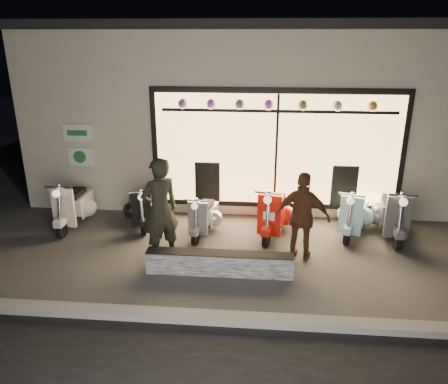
# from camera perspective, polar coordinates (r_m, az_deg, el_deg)

# --- Properties ---
(ground) EXTENTS (40.00, 40.00, 0.00)m
(ground) POSITION_cam_1_polar(r_m,az_deg,el_deg) (8.26, 1.11, -8.34)
(ground) COLOR #383533
(ground) RESTS_ON ground
(kerb) EXTENTS (40.00, 0.25, 0.12)m
(kerb) POSITION_cam_1_polar(r_m,az_deg,el_deg) (6.54, -0.17, -16.19)
(kerb) COLOR slate
(kerb) RESTS_ON ground
(shop_building) EXTENTS (10.20, 6.23, 4.20)m
(shop_building) POSITION_cam_1_polar(r_m,az_deg,el_deg) (12.38, 2.86, 11.54)
(shop_building) COLOR beige
(shop_building) RESTS_ON ground
(graffiti_barrier) EXTENTS (2.53, 0.28, 0.40)m
(graffiti_barrier) POSITION_cam_1_polar(r_m,az_deg,el_deg) (7.61, -0.59, -9.27)
(graffiti_barrier) COLOR black
(graffiti_barrier) RESTS_ON ground
(scooter_silver) EXTENTS (0.53, 1.24, 0.88)m
(scooter_silver) POSITION_cam_1_polar(r_m,az_deg,el_deg) (9.09, -2.50, -3.11)
(scooter_silver) COLOR black
(scooter_silver) RESTS_ON ground
(scooter_red) EXTENTS (0.69, 1.49, 1.06)m
(scooter_red) POSITION_cam_1_polar(r_m,az_deg,el_deg) (9.14, 6.68, -2.63)
(scooter_red) COLOR black
(scooter_red) RESTS_ON ground
(scooter_black) EXTENTS (0.70, 1.25, 0.90)m
(scooter_black) POSITION_cam_1_polar(r_m,az_deg,el_deg) (9.67, -10.99, -1.97)
(scooter_black) COLOR black
(scooter_black) RESTS_ON ground
(scooter_cream) EXTENTS (0.46, 1.43, 1.03)m
(scooter_cream) POSITION_cam_1_polar(r_m,az_deg,el_deg) (10.01, -18.83, -1.62)
(scooter_cream) COLOR black
(scooter_cream) RESTS_ON ground
(scooter_blue) EXTENTS (0.77, 1.37, 0.99)m
(scooter_blue) POSITION_cam_1_polar(r_m,az_deg,el_deg) (9.50, 16.72, -2.66)
(scooter_blue) COLOR black
(scooter_blue) RESTS_ON ground
(scooter_grey) EXTENTS (0.52, 1.48, 1.06)m
(scooter_grey) POSITION_cam_1_polar(r_m,az_deg,el_deg) (9.63, 20.94, -2.67)
(scooter_grey) COLOR black
(scooter_grey) RESTS_ON ground
(man) EXTENTS (0.84, 0.80, 1.93)m
(man) POSITION_cam_1_polar(r_m,az_deg,el_deg) (7.86, -8.36, -2.33)
(man) COLOR black
(man) RESTS_ON ground
(woman) EXTENTS (1.04, 0.63, 1.66)m
(woman) POSITION_cam_1_polar(r_m,az_deg,el_deg) (7.95, 10.25, -3.22)
(woman) COLOR #57331B
(woman) RESTS_ON ground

